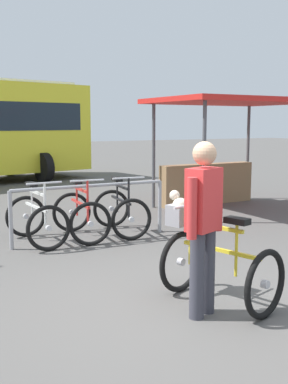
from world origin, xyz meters
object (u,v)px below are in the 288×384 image
at_px(racked_bike_white, 37,219).
at_px(person_with_featured_bike, 204,221).
at_px(market_stall, 219,142).
at_px(racked_bike_black, 121,211).
at_px(racked_bike_red, 81,215).
at_px(featured_bicycle, 210,255).

xyz_separation_m(racked_bike_white, person_with_featured_bike, (0.56, -3.43, 0.54)).
bearing_deg(person_with_featured_bike, market_stall, 50.64).
bearing_deg(racked_bike_black, racked_bike_white, 178.67).
relative_size(racked_bike_red, person_with_featured_bike, 0.70).
distance_m(racked_bike_black, featured_bicycle, 3.18).
bearing_deg(racked_bike_black, market_stall, 23.10).
height_order(racked_bike_red, racked_bike_black, same).
distance_m(racked_bike_white, featured_bicycle, 3.28).
relative_size(racked_bike_black, featured_bicycle, 0.93).
height_order(racked_bike_white, person_with_featured_bike, person_with_featured_bike).
xyz_separation_m(person_with_featured_bike, market_stall, (3.84, 4.68, 0.49)).
distance_m(featured_bicycle, market_stall, 5.73).
bearing_deg(racked_bike_black, featured_bicycle, -99.94).
relative_size(racked_bike_white, market_stall, 0.36).
height_order(featured_bicycle, market_stall, market_stall).
height_order(featured_bicycle, person_with_featured_bike, person_with_featured_bike).
bearing_deg(racked_bike_red, person_with_featured_bike, -92.31).
bearing_deg(market_stall, person_with_featured_bike, -129.36).
distance_m(racked_bike_white, racked_bike_black, 1.40).
xyz_separation_m(racked_bike_black, featured_bicycle, (-0.55, -3.13, 0.12)).
xyz_separation_m(racked_bike_black, person_with_featured_bike, (-0.84, -3.40, 0.54)).
distance_m(racked_bike_white, market_stall, 4.69).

